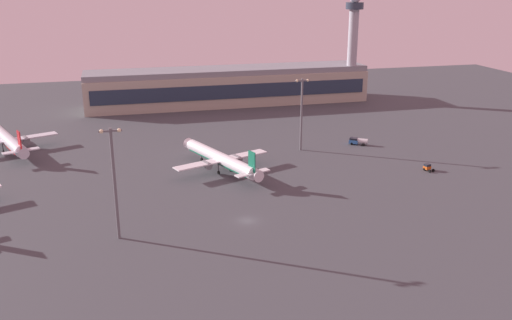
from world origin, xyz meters
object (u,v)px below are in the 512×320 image
airplane_mid_apron (8,140)px  fuel_truck (358,141)px  airplane_near_gate (221,159)px  control_tower (353,39)px  apron_light_east (302,110)px  pushback_tug (428,167)px  apron_light_west (114,177)px

airplane_mid_apron → fuel_truck: size_ratio=6.09×
airplane_near_gate → airplane_mid_apron: 74.69m
control_tower → airplane_near_gate: (-78.13, -84.56, -24.58)m
airplane_near_gate → airplane_mid_apron: (-64.58, 37.52, 0.12)m
airplane_mid_apron → apron_light_east: bearing=-35.5°
airplane_mid_apron → apron_light_east: size_ratio=1.63×
control_tower → fuel_truck: size_ratio=7.79×
control_tower → fuel_truck: (-27.12, -69.02, -27.05)m
pushback_tug → apron_light_west: 94.35m
apron_light_east → airplane_near_gate: bearing=-154.1°
fuel_truck → airplane_mid_apron: bearing=112.7°
control_tower → airplane_near_gate: control_tower is taller
airplane_mid_apron → airplane_near_gate: bearing=-52.0°
pushback_tug → fuel_truck: size_ratio=0.54×
airplane_near_gate → control_tower: bearing=26.2°
fuel_truck → apron_light_east: 24.54m
pushback_tug → apron_light_west: (-90.32, -23.78, 13.35)m
airplane_mid_apron → pushback_tug: (124.44, -52.37, -2.89)m
control_tower → apron_light_east: bearing=-124.6°
airplane_near_gate → apron_light_west: 50.32m
airplane_mid_apron → apron_light_east: 97.73m
apron_light_west → fuel_truck: bearing=33.6°
pushback_tug → apron_light_west: apron_light_west is taller
fuel_truck → apron_light_west: size_ratio=0.25×
airplane_near_gate → pushback_tug: size_ratio=11.06×
airplane_mid_apron → apron_light_west: 84.10m
control_tower → airplane_mid_apron: (-142.71, -47.04, -24.46)m
apron_light_west → airplane_mid_apron: bearing=114.1°
control_tower → pushback_tug: size_ratio=14.55×
airplane_near_gate → airplane_mid_apron: airplane_mid_apron is taller
airplane_mid_apron → fuel_truck: bearing=-32.6°
airplane_near_gate → airplane_mid_apron: bearing=128.8°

